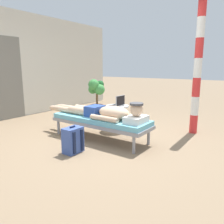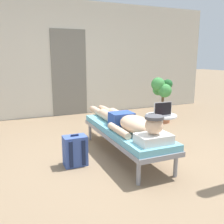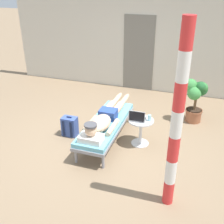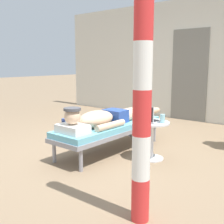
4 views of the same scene
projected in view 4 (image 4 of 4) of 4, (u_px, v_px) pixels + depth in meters
The scene contains 10 objects.
ground_plane at pixel (101, 150), 4.24m from camera, with size 40.00×40.00×0.00m, color #8C7256.
house_wall_back at pixel (196, 61), 6.25m from camera, with size 7.60×0.20×2.70m, color beige.
house_door_panel at pixel (189, 75), 6.28m from camera, with size 0.84×0.03×2.04m, color slate.
lounge_chair at pixel (110, 128), 4.16m from camera, with size 0.60×1.91×0.42m.
person_reclining at pixel (107, 118), 4.07m from camera, with size 0.53×2.17×0.33m.
side_table at pixel (152, 134), 3.80m from camera, with size 0.48×0.48×0.52m.
laptop at pixel (146, 117), 3.76m from camera, with size 0.31×0.24×0.23m.
drink_glass at pixel (162, 119), 3.68m from camera, with size 0.06×0.06×0.12m, color #99D8E5.
backpack at pixel (73, 131), 4.62m from camera, with size 0.30×0.26×0.42m.
porch_post at pixel (143, 66), 2.14m from camera, with size 0.15×0.15×2.58m.
Camera 4 is at (2.72, -3.04, 1.31)m, focal length 44.82 mm.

